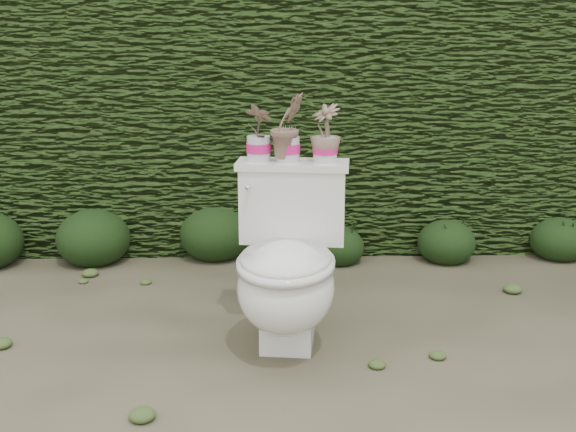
{
  "coord_description": "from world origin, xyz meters",
  "views": [
    {
      "loc": [
        -0.03,
        -3.02,
        1.39
      ],
      "look_at": [
        0.04,
        0.04,
        0.55
      ],
      "focal_mm": 45.0,
      "sensor_mm": 36.0,
      "label": 1
    }
  ],
  "objects_px": {
    "potted_plant_center": "(288,129)",
    "potted_plant_right": "(325,135)",
    "potted_plant_left": "(258,134)",
    "toilet": "(288,268)"
  },
  "relations": [
    {
      "from": "potted_plant_center",
      "to": "toilet",
      "type": "bearing_deg",
      "value": -122.98
    },
    {
      "from": "toilet",
      "to": "potted_plant_right",
      "type": "height_order",
      "value": "potted_plant_right"
    },
    {
      "from": "toilet",
      "to": "potted_plant_right",
      "type": "distance_m",
      "value": 0.61
    },
    {
      "from": "potted_plant_left",
      "to": "potted_plant_center",
      "type": "distance_m",
      "value": 0.13
    },
    {
      "from": "toilet",
      "to": "potted_plant_center",
      "type": "xyz_separation_m",
      "value": [
        0.01,
        0.24,
        0.57
      ]
    },
    {
      "from": "potted_plant_right",
      "to": "toilet",
      "type": "bearing_deg",
      "value": -80.46
    },
    {
      "from": "potted_plant_center",
      "to": "potted_plant_right",
      "type": "xyz_separation_m",
      "value": [
        0.16,
        -0.02,
        -0.02
      ]
    },
    {
      "from": "potted_plant_center",
      "to": "potted_plant_right",
      "type": "relative_size",
      "value": 1.2
    },
    {
      "from": "toilet",
      "to": "potted_plant_right",
      "type": "bearing_deg",
      "value": 59.08
    },
    {
      "from": "potted_plant_center",
      "to": "potted_plant_right",
      "type": "bearing_deg",
      "value": -38.25
    }
  ]
}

